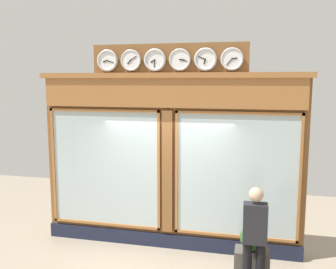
{
  "coord_description": "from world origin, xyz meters",
  "views": [
    {
      "loc": [
        -1.6,
        6.8,
        3.27
      ],
      "look_at": [
        0.0,
        0.0,
        2.26
      ],
      "focal_mm": 39.83,
      "sensor_mm": 36.0,
      "label": 1
    }
  ],
  "objects": [
    {
      "name": "planter_box",
      "position": [
        -1.63,
        0.91,
        0.27
      ],
      "size": [
        0.56,
        0.36,
        0.54
      ],
      "primitive_type": "cube",
      "color": "#4C4742",
      "rests_on": "ground_plane"
    },
    {
      "name": "pedestrian",
      "position": [
        -1.65,
        1.26,
        0.93
      ],
      "size": [
        0.37,
        0.23,
        1.69
      ],
      "color": "black",
      "rests_on": "ground_plane"
    },
    {
      "name": "shop_facade",
      "position": [
        0.0,
        -0.12,
        1.76
      ],
      "size": [
        5.18,
        0.42,
        3.95
      ],
      "color": "brown",
      "rests_on": "ground_plane"
    },
    {
      "name": "planter_shrub",
      "position": [
        -1.63,
        0.91,
        0.74
      ],
      "size": [
        0.41,
        0.41,
        0.41
      ],
      "primitive_type": "sphere",
      "color": "#285623",
      "rests_on": "planter_box"
    }
  ]
}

